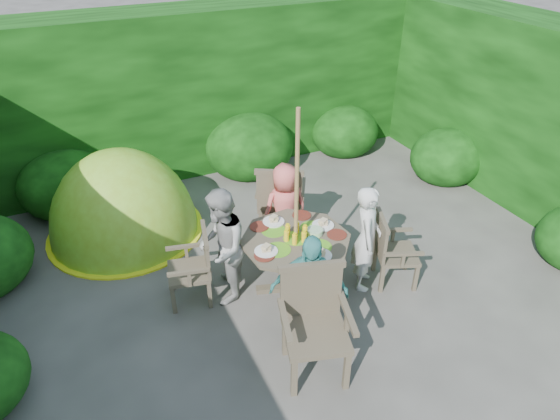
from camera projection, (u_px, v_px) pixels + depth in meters
name	position (u px, v px, depth m)	size (l,w,h in m)	color
ground	(315.00, 309.00, 5.50)	(60.00, 60.00, 0.00)	#474540
hedge_enclosure	(265.00, 158.00, 5.86)	(9.00, 9.00, 2.50)	black
patio_table	(296.00, 247.00, 5.46)	(1.54, 1.54, 0.86)	#42392B
parasol_pole	(296.00, 208.00, 5.20)	(0.04, 0.04, 2.20)	olive
garden_chair_right	(391.00, 249.00, 5.67)	(0.60, 0.64, 0.84)	#42392B
garden_chair_left	(195.00, 266.00, 5.43)	(0.54, 0.59, 0.84)	#42392B
garden_chair_back	(280.00, 200.00, 6.40)	(0.80, 0.77, 1.02)	#42392B
garden_chair_front	(314.00, 321.00, 4.57)	(0.76, 0.71, 1.04)	#42392B
child_right	(367.00, 238.00, 5.53)	(0.47, 0.31, 1.28)	silver
child_left	(222.00, 247.00, 5.33)	(0.66, 0.51, 1.35)	#A5A49F
child_back	(285.00, 209.00, 6.14)	(0.58, 0.38, 1.19)	#E0615C
child_front	(309.00, 292.00, 4.77)	(0.76, 0.32, 1.30)	teal
dome_tent	(127.00, 232.00, 6.76)	(2.09, 2.09, 2.34)	#84AF21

